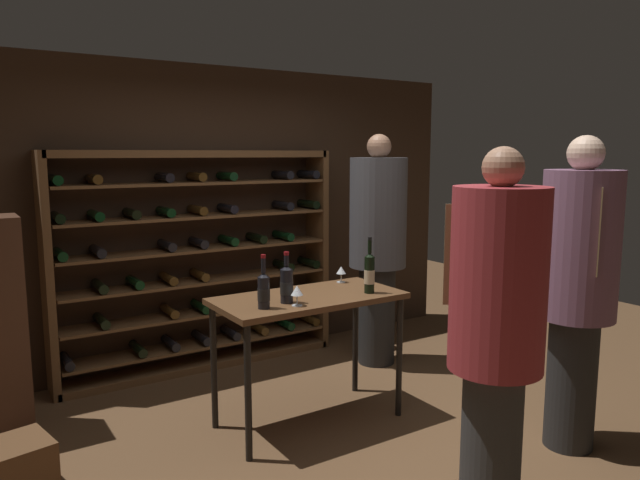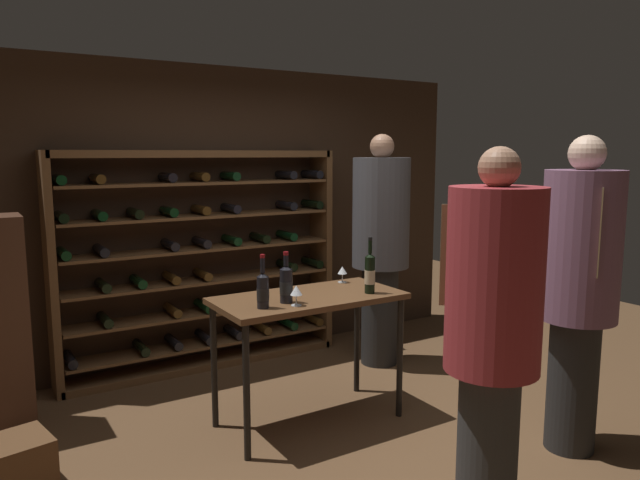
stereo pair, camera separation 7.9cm
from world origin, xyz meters
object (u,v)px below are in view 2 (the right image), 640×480
at_px(person_guest_khaki, 381,239).
at_px(person_host_in_suit, 493,325).
at_px(wine_crate, 4,470).
at_px(wine_bottle_gold_foil, 370,273).
at_px(tasting_table, 309,309).
at_px(wine_glass_stemmed_left, 342,271).
at_px(wine_bottle_amber_reserve, 263,290).
at_px(wine_glass_stemmed_center, 296,291).
at_px(wine_bottle_red_label, 286,284).
at_px(wine_rack, 203,261).
at_px(person_guest_blue_shirt, 579,281).

bearing_deg(person_guest_khaki, person_host_in_suit, -23.75).
height_order(wine_crate, wine_bottle_gold_foil, wine_bottle_gold_foil).
height_order(tasting_table, wine_crate, tasting_table).
height_order(tasting_table, wine_bottle_gold_foil, wine_bottle_gold_foil).
xyz_separation_m(tasting_table, person_host_in_suit, (0.16, -1.49, 0.24)).
bearing_deg(wine_glass_stemmed_left, wine_bottle_gold_foil, -94.06).
relative_size(tasting_table, wine_bottle_amber_reserve, 3.76).
bearing_deg(wine_glass_stemmed_center, tasting_table, 43.62).
xyz_separation_m(person_guest_khaki, wine_glass_stemmed_left, (-0.72, -0.47, -0.13)).
height_order(wine_bottle_amber_reserve, wine_bottle_red_label, wine_bottle_amber_reserve).
bearing_deg(wine_rack, tasting_table, -81.42).
distance_m(tasting_table, wine_glass_stemmed_left, 0.52).
xyz_separation_m(person_host_in_suit, wine_bottle_red_label, (-0.38, 1.40, -0.02)).
relative_size(wine_rack, wine_glass_stemmed_left, 20.15).
distance_m(person_host_in_suit, person_guest_khaki, 2.40).
height_order(person_guest_blue_shirt, wine_glass_stemmed_left, person_guest_blue_shirt).
distance_m(wine_rack, person_guest_blue_shirt, 3.03).
bearing_deg(wine_bottle_amber_reserve, tasting_table, 18.68).
height_order(wine_bottle_gold_foil, wine_glass_stemmed_center, wine_bottle_gold_foil).
xyz_separation_m(wine_rack, wine_bottle_gold_foil, (0.62, -1.61, 0.11)).
bearing_deg(tasting_table, person_host_in_suit, -83.99).
bearing_deg(tasting_table, wine_bottle_gold_foil, -22.29).
height_order(person_guest_blue_shirt, wine_glass_stemmed_center, person_guest_blue_shirt).
bearing_deg(person_host_in_suit, wine_rack, -43.50).
relative_size(wine_bottle_amber_reserve, wine_bottle_gold_foil, 0.87).
bearing_deg(wine_bottle_amber_reserve, wine_crate, 171.88).
relative_size(person_host_in_suit, wine_bottle_amber_reserve, 5.56).
distance_m(person_host_in_suit, wine_bottle_amber_reserve, 1.47).
relative_size(person_guest_khaki, wine_bottle_gold_foil, 5.17).
xyz_separation_m(tasting_table, wine_glass_stemmed_center, (-0.21, -0.20, 0.19)).
bearing_deg(person_guest_blue_shirt, tasting_table, 103.36).
bearing_deg(wine_glass_stemmed_left, wine_glass_stemmed_center, -146.42).
bearing_deg(wine_glass_stemmed_center, person_host_in_suit, -74.24).
bearing_deg(tasting_table, wine_glass_stemmed_center, -136.38).
distance_m(person_guest_blue_shirt, wine_glass_stemmed_center, 1.76).
distance_m(person_host_in_suit, wine_bottle_gold_foil, 1.35).
relative_size(tasting_table, wine_glass_stemmed_left, 10.45).
relative_size(wine_rack, person_host_in_suit, 1.30).
relative_size(tasting_table, wine_bottle_red_label, 3.83).
distance_m(wine_crate, wine_bottle_red_label, 1.91).
height_order(person_guest_khaki, wine_bottle_amber_reserve, person_guest_khaki).
bearing_deg(wine_glass_stemmed_center, person_guest_khaki, 33.42).
bearing_deg(wine_glass_stemmed_left, wine_bottle_red_label, -154.03).
height_order(person_host_in_suit, wine_glass_stemmed_left, person_host_in_suit).
bearing_deg(person_guest_blue_shirt, wine_bottle_red_label, 110.41).
height_order(wine_crate, wine_glass_stemmed_left, wine_glass_stemmed_left).
height_order(wine_bottle_gold_foil, wine_glass_stemmed_left, wine_bottle_gold_foil).
bearing_deg(wine_bottle_red_label, wine_bottle_amber_reserve, -166.42).
bearing_deg(wine_bottle_red_label, wine_rack, 89.76).
xyz_separation_m(person_host_in_suit, wine_bottle_amber_reserve, (-0.57, 1.35, -0.03)).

